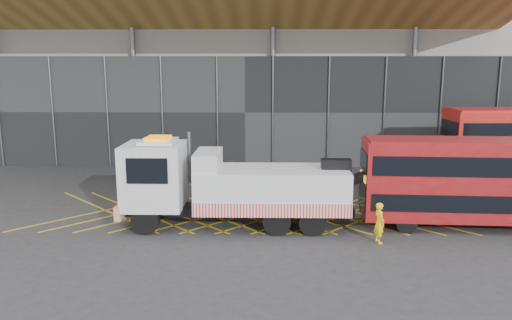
{
  "coord_description": "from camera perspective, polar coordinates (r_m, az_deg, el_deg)",
  "views": [
    {
      "loc": [
        3.54,
        -24.72,
        7.48
      ],
      "look_at": [
        3.0,
        1.5,
        2.4
      ],
      "focal_mm": 35.0,
      "sensor_mm": 36.0,
      "label": 1
    }
  ],
  "objects": [
    {
      "name": "construction_building",
      "position": [
        43.17,
        -0.99,
        12.95
      ],
      "size": [
        55.0,
        23.97,
        18.0
      ],
      "color": "gray",
      "rests_on": "ground_plane"
    },
    {
      "name": "road_markings",
      "position": [
        25.85,
        -1.41,
        -5.85
      ],
      "size": [
        21.56,
        7.16,
        0.01
      ],
      "color": "gold",
      "rests_on": "ground_plane"
    },
    {
      "name": "worker",
      "position": [
        21.86,
        13.92,
        -6.97
      ],
      "size": [
        0.55,
        0.71,
        1.75
      ],
      "primitive_type": "imported",
      "rotation": [
        0.0,
        0.0,
        1.8
      ],
      "color": "yellow",
      "rests_on": "ground_plane"
    },
    {
      "name": "bus_towed",
      "position": [
        24.84,
        23.82,
        -2.03
      ],
      "size": [
        10.3,
        2.93,
        4.14
      ],
      "rotation": [
        0.0,
        0.0,
        -0.05
      ],
      "color": "maroon",
      "rests_on": "ground_plane"
    },
    {
      "name": "ground_plane",
      "position": [
        26.07,
        -6.71,
        -5.79
      ],
      "size": [
        120.0,
        120.0,
        0.0
      ],
      "primitive_type": "plane",
      "color": "#29292C"
    },
    {
      "name": "recovery_truck",
      "position": [
        23.06,
        -3.32,
        -2.86
      ],
      "size": [
        12.24,
        2.94,
        4.28
      ],
      "rotation": [
        0.0,
        0.0,
        0.0
      ],
      "color": "black",
      "rests_on": "ground_plane"
    }
  ]
}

